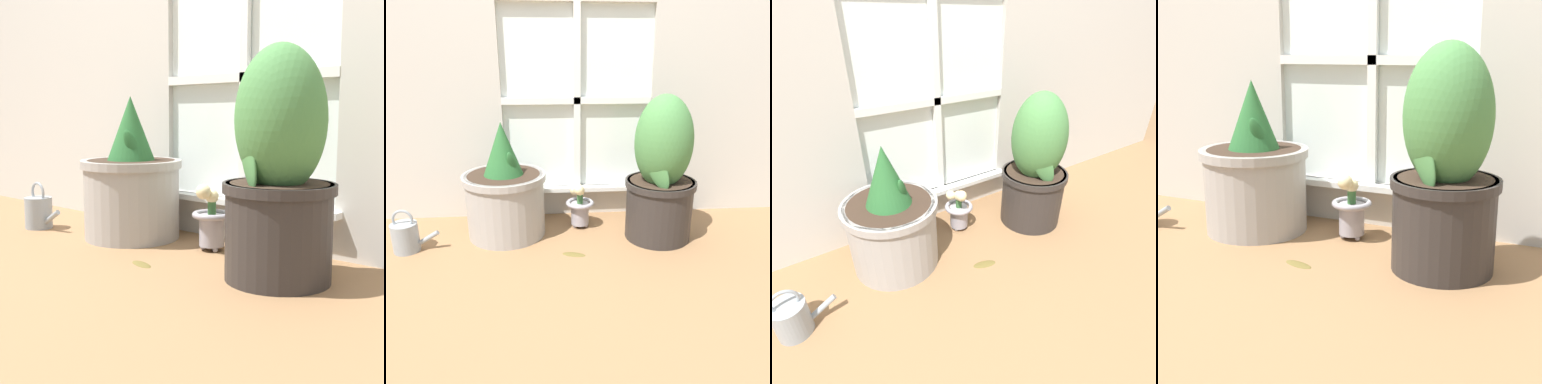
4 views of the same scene
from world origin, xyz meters
The scene contains 6 objects.
ground_plane centered at (0.00, 0.00, 0.00)m, with size 10.00×10.00×0.00m, color olive.
potted_plant_left centered at (-0.39, 0.24, 0.22)m, with size 0.41×0.41×0.58m.
potted_plant_right centered at (0.38, 0.15, 0.32)m, with size 0.35×0.35×0.72m.
flower_vase centered at (0.00, 0.29, 0.12)m, with size 0.15×0.15×0.25m.
watering_can centered at (-0.84, 0.09, 0.07)m, with size 0.22×0.12×0.21m.
fallen_leaf centered at (-0.05, -0.01, 0.00)m, with size 0.12×0.07×0.01m.
Camera 1 is at (1.25, -1.22, 0.50)m, focal length 50.00 mm.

